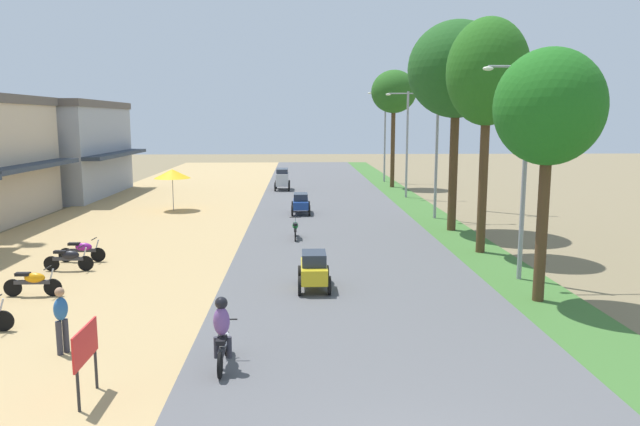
# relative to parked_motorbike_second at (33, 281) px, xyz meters

# --- Properties ---
(shophouse_far) EXTENTS (9.88, 11.73, 6.90)m
(shophouse_far) POSITION_rel_parked_motorbike_second_xyz_m (-9.76, 25.69, 2.90)
(shophouse_far) COLOR #999EA8
(shophouse_far) RESTS_ON ground
(parked_motorbike_second) EXTENTS (1.80, 0.54, 0.94)m
(parked_motorbike_second) POSITION_rel_parked_motorbike_second_xyz_m (0.00, 0.00, 0.00)
(parked_motorbike_second) COLOR black
(parked_motorbike_second) RESTS_ON dirt_shoulder
(parked_motorbike_third) EXTENTS (1.80, 0.54, 0.94)m
(parked_motorbike_third) POSITION_rel_parked_motorbike_second_xyz_m (-0.09, 3.17, 0.00)
(parked_motorbike_third) COLOR black
(parked_motorbike_third) RESTS_ON dirt_shoulder
(parked_motorbike_fourth) EXTENTS (1.80, 0.54, 0.94)m
(parked_motorbike_fourth) POSITION_rel_parked_motorbike_second_xyz_m (-0.11, 4.59, 0.00)
(parked_motorbike_fourth) COLOR black
(parked_motorbike_fourth) RESTS_ON dirt_shoulder
(street_signboard) EXTENTS (0.06, 1.30, 1.50)m
(street_signboard) POSITION_rel_parked_motorbike_second_xyz_m (4.15, -7.12, 0.55)
(street_signboard) COLOR #262628
(street_signboard) RESTS_ON dirt_shoulder
(vendor_umbrella) EXTENTS (2.20, 2.20, 2.52)m
(vendor_umbrella) POSITION_rel_parked_motorbike_second_xyz_m (0.63, 18.01, 1.75)
(vendor_umbrella) COLOR #99999E
(vendor_umbrella) RESTS_ON dirt_shoulder
(pedestrian_on_shoulder) EXTENTS (0.39, 0.43, 1.62)m
(pedestrian_on_shoulder) POSITION_rel_parked_motorbike_second_xyz_m (2.73, -4.72, 0.41)
(pedestrian_on_shoulder) COLOR #33333D
(pedestrian_on_shoulder) RESTS_ON dirt_shoulder
(median_tree_nearest) EXTENTS (3.20, 3.20, 7.58)m
(median_tree_nearest) POSITION_rel_parked_motorbike_second_xyz_m (15.68, -0.98, 5.32)
(median_tree_nearest) COLOR #4C351E
(median_tree_nearest) RESTS_ON median_strip
(median_tree_second) EXTENTS (3.31, 3.31, 9.55)m
(median_tree_second) POSITION_rel_parked_motorbike_second_xyz_m (15.95, 5.78, 6.83)
(median_tree_second) COLOR #4C351E
(median_tree_second) RESTS_ON median_strip
(median_tree_third) EXTENTS (4.73, 4.73, 10.25)m
(median_tree_third) POSITION_rel_parked_motorbike_second_xyz_m (16.02, 10.83, 7.37)
(median_tree_third) COLOR #4C351E
(median_tree_third) RESTS_ON median_strip
(median_tree_fourth) EXTENTS (3.64, 3.64, 9.48)m
(median_tree_fourth) POSITION_rel_parked_motorbike_second_xyz_m (16.05, 30.22, 7.19)
(median_tree_fourth) COLOR #4C351E
(median_tree_fourth) RESTS_ON median_strip
(streetlamp_near) EXTENTS (3.16, 0.20, 7.39)m
(streetlamp_near) POSITION_rel_parked_motorbike_second_xyz_m (16.02, 1.52, 3.79)
(streetlamp_near) COLOR gray
(streetlamp_near) RESTS_ON median_strip
(streetlamp_mid) EXTENTS (3.16, 0.20, 7.83)m
(streetlamp_mid) POSITION_rel_parked_motorbike_second_xyz_m (16.02, 14.53, 4.02)
(streetlamp_mid) COLOR gray
(streetlamp_mid) RESTS_ON median_strip
(streetlamp_far) EXTENTS (3.16, 0.20, 7.47)m
(streetlamp_far) POSITION_rel_parked_motorbike_second_xyz_m (16.02, 23.64, 3.83)
(streetlamp_far) COLOR gray
(streetlamp_far) RESTS_ON median_strip
(streetlamp_farthest) EXTENTS (3.16, 0.20, 8.05)m
(streetlamp_farthest) POSITION_rel_parked_motorbike_second_xyz_m (16.02, 34.60, 4.13)
(streetlamp_farthest) COLOR gray
(streetlamp_farthest) RESTS_ON median_strip
(utility_pole_near) EXTENTS (1.80, 0.20, 9.70)m
(utility_pole_near) POSITION_rel_parked_motorbike_second_xyz_m (19.58, 17.45, 4.49)
(utility_pole_near) COLOR brown
(utility_pole_near) RESTS_ON ground
(car_hatchback_yellow) EXTENTS (1.04, 2.00, 1.23)m
(car_hatchback_yellow) POSITION_rel_parked_motorbike_second_xyz_m (8.82, 0.47, 0.19)
(car_hatchback_yellow) COLOR gold
(car_hatchback_yellow) RESTS_ON road_strip
(car_sedan_blue) EXTENTS (1.10, 2.26, 1.19)m
(car_sedan_blue) POSITION_rel_parked_motorbike_second_xyz_m (8.45, 16.29, 0.19)
(car_sedan_blue) COLOR navy
(car_sedan_blue) RESTS_ON road_strip
(car_van_silver) EXTENTS (1.19, 2.41, 1.67)m
(car_van_silver) POSITION_rel_parked_motorbike_second_xyz_m (7.03, 28.44, 0.47)
(car_van_silver) COLOR #B7BCC1
(car_van_silver) RESTS_ON road_strip
(motorbike_foreground_rider) EXTENTS (0.54, 1.80, 1.66)m
(motorbike_foreground_rider) POSITION_rel_parked_motorbike_second_xyz_m (6.64, -5.71, 0.30)
(motorbike_foreground_rider) COLOR black
(motorbike_foreground_rider) RESTS_ON road_strip
(motorbike_ahead_second) EXTENTS (0.54, 1.80, 0.94)m
(motorbike_ahead_second) POSITION_rel_parked_motorbike_second_xyz_m (8.17, 8.88, 0.02)
(motorbike_ahead_second) COLOR black
(motorbike_ahead_second) RESTS_ON road_strip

